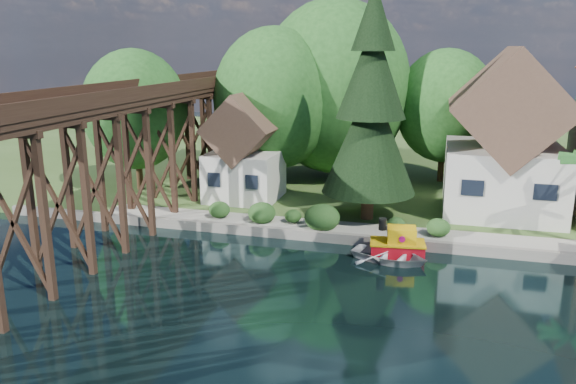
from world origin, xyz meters
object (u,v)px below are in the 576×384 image
(house_left, at_px, (505,144))
(tugboat, at_px, (398,244))
(shed, at_px, (244,155))
(trestle_bridge, at_px, (112,154))
(conifer, at_px, (371,110))
(boat_white_a, at_px, (390,254))

(house_left, xyz_separation_m, tugboat, (-6.15, -9.14, -4.47))
(tugboat, bearing_deg, shed, 147.21)
(trestle_bridge, xyz_separation_m, conifer, (14.43, 6.68, 2.29))
(house_left, distance_m, tugboat, 11.89)
(conifer, height_order, tugboat, conifer)
(shed, bearing_deg, conifer, -15.69)
(trestle_bridge, xyz_separation_m, house_left, (23.00, 10.83, -0.21))
(conifer, xyz_separation_m, boat_white_a, (2.06, -6.06, -7.21))
(conifer, bearing_deg, trestle_bridge, -155.16)
(conifer, distance_m, tugboat, 8.92)
(boat_white_a, bearing_deg, shed, 67.97)
(conifer, bearing_deg, tugboat, -64.07)
(shed, height_order, conifer, conifer)
(house_left, height_order, shed, house_left)
(house_left, bearing_deg, boat_white_a, -122.54)
(house_left, relative_size, conifer, 0.74)
(trestle_bridge, bearing_deg, house_left, 25.21)
(trestle_bridge, height_order, shed, trestle_bridge)
(shed, distance_m, tugboat, 14.45)
(shed, relative_size, conifer, 0.53)
(tugboat, bearing_deg, trestle_bridge, -174.28)
(trestle_bridge, height_order, boat_white_a, trestle_bridge)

